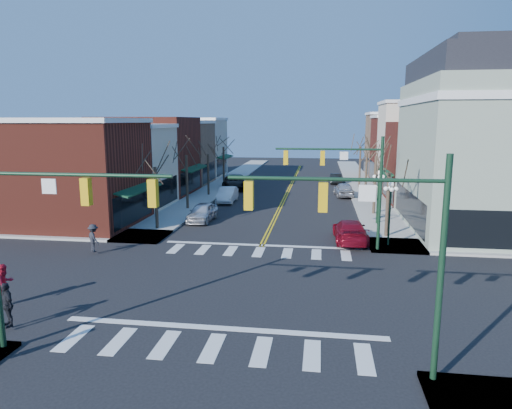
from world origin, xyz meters
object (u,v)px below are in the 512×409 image
at_px(lamppost_corner, 390,203).
at_px(pedestrian_dark_b, 94,238).
at_px(car_left_mid, 227,195).
at_px(pedestrian_dark_a, 7,305).
at_px(victorian_corner, 498,141).
at_px(car_left_near, 202,212).
at_px(car_right_near, 350,231).
at_px(pedestrian_red_b, 5,283).
at_px(car_left_far, 235,182).
at_px(car_right_mid, 344,189).
at_px(lamppost_midblock, 378,188).
at_px(car_right_far, 336,178).

bearing_deg(lamppost_corner, pedestrian_dark_b, -167.05).
xyz_separation_m(lamppost_corner, car_left_mid, (-13.77, 14.93, -2.21)).
bearing_deg(pedestrian_dark_b, pedestrian_dark_a, 139.01).
relative_size(victorian_corner, lamppost_corner, 3.29).
relative_size(victorian_corner, car_left_near, 3.25).
xyz_separation_m(car_left_mid, car_right_near, (11.39, -13.88, 0.00)).
bearing_deg(car_left_mid, pedestrian_red_b, -100.55).
bearing_deg(lamppost_corner, car_left_far, 121.63).
bearing_deg(pedestrian_red_b, car_right_mid, -15.20).
bearing_deg(lamppost_midblock, pedestrian_dark_b, -149.59).
height_order(car_left_far, pedestrian_dark_b, pedestrian_dark_b).
distance_m(victorian_corner, pedestrian_dark_b, 28.94).
distance_m(lamppost_corner, car_left_mid, 20.43).
bearing_deg(pedestrian_dark_b, car_left_near, -73.11).
distance_m(lamppost_corner, lamppost_midblock, 6.50).
relative_size(car_right_near, pedestrian_dark_a, 2.91).
bearing_deg(car_right_near, car_right_far, -92.15).
bearing_deg(pedestrian_dark_a, victorian_corner, 77.23).
bearing_deg(car_right_near, car_left_far, -64.05).
height_order(car_left_near, car_left_mid, car_left_mid).
relative_size(car_left_mid, pedestrian_dark_b, 2.62).
height_order(car_left_mid, car_right_mid, car_right_mid).
bearing_deg(victorian_corner, pedestrian_dark_a, -140.58).
distance_m(car_left_near, car_right_near, 12.58).
bearing_deg(lamppost_midblock, car_right_mid, 98.10).
distance_m(pedestrian_dark_a, pedestrian_dark_b, 10.34).
height_order(car_right_far, pedestrian_red_b, pedestrian_red_b).
bearing_deg(car_left_near, car_left_mid, 90.94).
bearing_deg(pedestrian_red_b, car_left_mid, 2.24).
xyz_separation_m(car_left_mid, pedestrian_dark_a, (-2.73, -29.32, 0.29)).
bearing_deg(pedestrian_dark_a, car_left_near, 120.75).
bearing_deg(car_left_far, victorian_corner, -45.04).
relative_size(car_left_mid, pedestrian_dark_a, 2.55).
relative_size(lamppost_corner, car_left_far, 0.70).
distance_m(car_left_far, pedestrian_red_b, 36.13).
height_order(car_left_mid, car_right_near, car_right_near).
relative_size(car_right_far, pedestrian_dark_b, 2.33).
relative_size(car_left_mid, car_left_far, 0.74).
height_order(car_right_mid, car_right_far, car_right_mid).
bearing_deg(victorian_corner, car_left_far, 142.29).
bearing_deg(car_right_near, pedestrian_dark_b, 15.92).
height_order(victorian_corner, lamppost_midblock, victorian_corner).
distance_m(car_right_near, pedestrian_dark_b, 16.67).
bearing_deg(pedestrian_dark_b, lamppost_corner, -127.51).
xyz_separation_m(car_left_near, pedestrian_red_b, (-4.19, -18.16, 0.29)).
relative_size(car_left_near, car_right_mid, 0.96).
relative_size(lamppost_corner, pedestrian_red_b, 2.44).
relative_size(lamppost_midblock, pedestrian_dark_b, 2.49).
xyz_separation_m(victorian_corner, car_right_near, (-10.68, -4.94, -5.90)).
xyz_separation_m(victorian_corner, car_left_near, (-22.29, -0.09, -5.91)).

